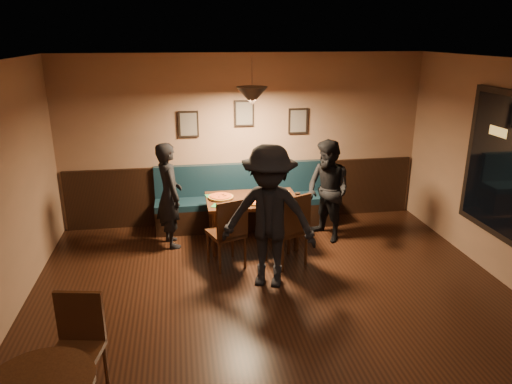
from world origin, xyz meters
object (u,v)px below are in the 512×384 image
chair_near_left (226,232)px  cafe_chair_far (75,353)px  diner_left (169,195)px  tabasco_bottle (285,194)px  diner_front (269,217)px  soda_glass (298,198)px  dining_table (252,221)px  booth_bench (247,197)px  chair_near_right (286,228)px  diner_right (328,191)px

chair_near_left → cafe_chair_far: bearing=-143.2°
diner_left → tabasco_bottle: diner_left is taller
chair_near_left → diner_left: bearing=113.0°
diner_front → soda_glass: 1.11m
chair_near_left → tabasco_bottle: bearing=12.9°
diner_front → chair_near_left: bearing=148.7°
dining_table → diner_front: 1.37m
tabasco_bottle → booth_bench: bearing=121.9°
booth_bench → diner_left: bearing=-155.5°
chair_near_right → diner_front: 0.75m
dining_table → tabasco_bottle: size_ratio=12.32×
diner_right → diner_front: 1.71m
chair_near_left → diner_front: bearing=-71.4°
chair_near_right → chair_near_left: bearing=152.1°
booth_bench → cafe_chair_far: size_ratio=3.13×
chair_near_left → cafe_chair_far: 2.82m
tabasco_bottle → cafe_chair_far: bearing=-130.1°
dining_table → soda_glass: soda_glass is taller
dining_table → diner_right: diner_right is taller
chair_near_left → chair_near_right: chair_near_right is taller
dining_table → cafe_chair_far: 3.62m
cafe_chair_far → dining_table: bearing=-112.6°
diner_front → dining_table: bearing=110.8°
booth_bench → cafe_chair_far: 4.26m
dining_table → chair_near_right: (0.36, -0.72, 0.16)m
soda_glass → diner_right: bearing=30.8°
soda_glass → cafe_chair_far: 3.77m
diner_front → cafe_chair_far: 2.72m
dining_table → cafe_chair_far: (-2.01, -3.01, 0.11)m
diner_front → tabasco_bottle: (0.48, 1.22, -0.13)m
diner_left → tabasco_bottle: bearing=-112.4°
chair_near_left → chair_near_right: bearing=-24.4°
booth_bench → diner_right: 1.38m
booth_bench → chair_near_right: 1.48m
dining_table → chair_near_left: bearing=-125.5°
soda_glass → cafe_chair_far: size_ratio=0.17×
dining_table → diner_left: 1.31m
dining_table → soda_glass: bearing=-28.3°
diner_front → diner_left: bearing=151.3°
soda_glass → diner_front: bearing=-122.8°
booth_bench → chair_near_left: (-0.49, -1.38, 0.00)m
chair_near_right → cafe_chair_far: (-2.37, -2.29, -0.05)m
soda_glass → cafe_chair_far: (-2.62, -2.68, -0.34)m
diner_front → diner_right: bearing=67.6°
chair_near_left → dining_table: bearing=34.5°
dining_table → tabasco_bottle: (0.49, -0.03, 0.42)m
tabasco_bottle → diner_right: bearing=2.8°
booth_bench → tabasco_bottle: 0.94m
booth_bench → diner_left: diner_left is taller
chair_near_left → diner_left: (-0.76, 0.81, 0.29)m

